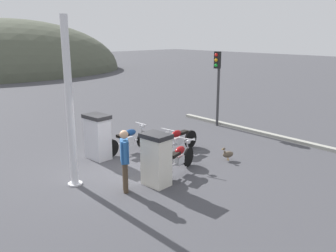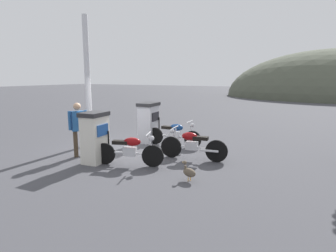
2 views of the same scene
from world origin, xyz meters
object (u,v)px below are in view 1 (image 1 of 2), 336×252
at_px(motorcycle_extra, 178,140).
at_px(roadside_traffic_light, 218,75).
at_px(canopy_support_pole, 70,107).
at_px(fuel_pump_far, 98,136).
at_px(motorcycle_near_pump, 178,158).
at_px(attendant_person, 125,157).
at_px(wandering_duck, 228,154).
at_px(motorcycle_far_pump, 128,139).
at_px(fuel_pump_near, 156,159).

xyz_separation_m(motorcycle_extra, roadside_traffic_light, (3.89, 1.52, 1.81)).
relative_size(roadside_traffic_light, canopy_support_pole, 0.73).
relative_size(motorcycle_extra, roadside_traffic_light, 0.62).
bearing_deg(roadside_traffic_light, fuel_pump_far, -178.83).
relative_size(fuel_pump_far, motorcycle_extra, 0.73).
bearing_deg(canopy_support_pole, roadside_traffic_light, 10.88).
relative_size(motorcycle_near_pump, attendant_person, 1.15).
height_order(motorcycle_extra, attendant_person, attendant_person).
relative_size(wandering_duck, canopy_support_pole, 0.10).
height_order(motorcycle_far_pump, wandering_duck, motorcycle_far_pump).
bearing_deg(motorcycle_extra, attendant_person, -157.83).
xyz_separation_m(motorcycle_extra, attendant_person, (-3.25, -1.32, 0.50)).
distance_m(fuel_pump_near, motorcycle_extra, 2.85).
bearing_deg(fuel_pump_near, canopy_support_pole, 136.44).
height_order(motorcycle_far_pump, motorcycle_extra, motorcycle_extra).
xyz_separation_m(motorcycle_far_pump, wandering_duck, (1.85, -2.93, -0.25)).
xyz_separation_m(fuel_pump_near, motorcycle_extra, (2.37, 1.56, -0.28)).
bearing_deg(motorcycle_far_pump, motorcycle_extra, -45.62).
distance_m(attendant_person, roadside_traffic_light, 7.79).
xyz_separation_m(fuel_pump_near, roadside_traffic_light, (6.26, 3.08, 1.53)).
distance_m(fuel_pump_far, motorcycle_extra, 2.76).
bearing_deg(fuel_pump_far, motorcycle_extra, -30.42).
relative_size(fuel_pump_near, canopy_support_pole, 0.32).
distance_m(fuel_pump_near, roadside_traffic_light, 7.14).
relative_size(fuel_pump_far, canopy_support_pole, 0.33).
bearing_deg(wandering_duck, fuel_pump_near, 177.61).
bearing_deg(motorcycle_near_pump, fuel_pump_near, -169.02).
distance_m(fuel_pump_far, attendant_person, 2.86).
xyz_separation_m(motorcycle_near_pump, attendant_person, (-1.93, 0.04, 0.49)).
bearing_deg(fuel_pump_far, wandering_duck, -45.72).
bearing_deg(attendant_person, canopy_support_pole, 119.98).
height_order(fuel_pump_far, attendant_person, attendant_person).
bearing_deg(fuel_pump_near, attendant_person, 164.81).
distance_m(wandering_duck, canopy_support_pole, 5.32).
bearing_deg(canopy_support_pole, fuel_pump_far, 40.27).
bearing_deg(fuel_pump_far, fuel_pump_near, -90.00).
xyz_separation_m(roadside_traffic_light, canopy_support_pole, (-7.90, -1.52, -0.09)).
bearing_deg(motorcycle_far_pump, canopy_support_pole, -155.90).
xyz_separation_m(fuel_pump_near, wandering_duck, (3.00, -0.13, -0.53)).
relative_size(fuel_pump_near, motorcycle_far_pump, 0.71).
distance_m(fuel_pump_near, fuel_pump_far, 2.95).
bearing_deg(motorcycle_near_pump, roadside_traffic_light, 28.89).
xyz_separation_m(fuel_pump_far, roadside_traffic_light, (6.26, 0.13, 1.52)).
bearing_deg(fuel_pump_near, fuel_pump_far, 90.00).
xyz_separation_m(fuel_pump_far, wandering_duck, (3.00, -3.08, -0.54)).
distance_m(motorcycle_far_pump, canopy_support_pole, 3.51).
bearing_deg(motorcycle_extra, fuel_pump_near, -146.60).
relative_size(motorcycle_far_pump, roadside_traffic_light, 0.63).
bearing_deg(motorcycle_near_pump, attendant_person, 178.95).
distance_m(motorcycle_near_pump, motorcycle_extra, 1.89).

